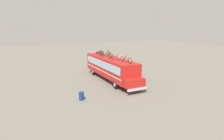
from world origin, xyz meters
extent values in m
plane|color=slate|center=(0.00, 0.00, 0.00)|extent=(120.00, 120.00, 0.00)
cube|color=red|center=(0.00, 0.00, 1.88)|extent=(11.33, 2.52, 2.38)
cube|color=red|center=(6.16, 0.00, 1.16)|extent=(0.98, 2.32, 0.95)
cube|color=#99B7C6|center=(0.00, -1.28, 2.31)|extent=(10.42, 0.04, 0.90)
cube|color=#99B7C6|center=(0.00, 1.28, 2.31)|extent=(10.42, 0.04, 0.90)
cube|color=silver|center=(0.00, -1.28, 1.40)|extent=(10.88, 0.03, 0.12)
cube|color=silver|center=(0.00, 1.28, 1.40)|extent=(10.88, 0.03, 0.12)
cube|color=silver|center=(6.71, 0.00, 0.61)|extent=(0.16, 2.39, 0.24)
cylinder|color=black|center=(3.85, -1.12, 0.48)|extent=(0.97, 0.28, 0.97)
cylinder|color=silver|center=(3.85, -1.12, 0.48)|extent=(0.44, 0.30, 0.44)
cylinder|color=black|center=(3.85, 1.12, 0.48)|extent=(0.97, 0.28, 0.97)
cylinder|color=silver|center=(3.85, 1.12, 0.48)|extent=(0.44, 0.30, 0.44)
cylinder|color=black|center=(-3.51, -1.12, 0.48)|extent=(0.97, 0.28, 0.97)
cylinder|color=silver|center=(-3.51, -1.12, 0.48)|extent=(0.44, 0.30, 0.44)
cylinder|color=black|center=(-3.51, 1.12, 0.48)|extent=(0.97, 0.28, 0.97)
cylinder|color=silver|center=(-3.51, 1.12, 0.48)|extent=(0.44, 0.30, 0.44)
cube|color=maroon|center=(-4.57, 0.08, 3.23)|extent=(0.44, 0.45, 0.33)
cube|color=maroon|center=(-3.65, 0.36, 3.29)|extent=(0.56, 0.44, 0.45)
cube|color=#1E7F66|center=(-2.84, -0.01, 3.27)|extent=(0.60, 0.47, 0.41)
torus|color=black|center=(-2.72, -0.30, 3.40)|extent=(0.67, 0.04, 0.67)
torus|color=black|center=(-1.67, -0.30, 3.40)|extent=(0.67, 0.04, 0.67)
cylinder|color=black|center=(-2.40, -0.30, 3.66)|extent=(0.20, 0.04, 0.48)
cylinder|color=black|center=(-2.09, -0.30, 3.64)|extent=(0.49, 0.04, 0.46)
cylinder|color=black|center=(-2.17, -0.30, 3.88)|extent=(0.63, 0.04, 0.07)
cylinder|color=black|center=(-2.52, -0.30, 3.41)|extent=(0.40, 0.03, 0.05)
cylinder|color=black|center=(-2.60, -0.30, 3.65)|extent=(0.26, 0.03, 0.50)
cylinder|color=black|center=(-1.76, -0.30, 3.63)|extent=(0.22, 0.03, 0.47)
cylinder|color=silver|center=(-1.85, -0.30, 3.91)|extent=(0.03, 0.44, 0.03)
ellipsoid|color=black|center=(-2.49, -0.30, 3.93)|extent=(0.20, 0.08, 0.06)
torus|color=black|center=(-1.16, 0.16, 3.43)|extent=(0.73, 0.04, 0.73)
torus|color=black|center=(-0.07, 0.16, 3.43)|extent=(0.73, 0.04, 0.73)
cylinder|color=black|center=(-0.84, 0.16, 3.71)|extent=(0.21, 0.04, 0.52)
cylinder|color=black|center=(-0.51, 0.16, 3.69)|extent=(0.51, 0.04, 0.50)
cylinder|color=black|center=(-0.60, 0.16, 3.95)|extent=(0.66, 0.04, 0.07)
cylinder|color=black|center=(-0.96, 0.16, 3.44)|extent=(0.42, 0.03, 0.05)
cylinder|color=black|center=(-1.04, 0.16, 3.70)|extent=(0.27, 0.03, 0.54)
cylinder|color=black|center=(-0.17, 0.16, 3.68)|extent=(0.23, 0.03, 0.51)
cylinder|color=silver|center=(-0.27, 0.16, 3.98)|extent=(0.03, 0.44, 0.03)
ellipsoid|color=black|center=(-0.92, 0.16, 4.00)|extent=(0.20, 0.08, 0.06)
torus|color=black|center=(0.62, -0.31, 3.42)|extent=(0.71, 0.04, 0.71)
torus|color=black|center=(1.67, -0.31, 3.42)|extent=(0.71, 0.04, 0.71)
cylinder|color=orange|center=(0.94, -0.31, 3.69)|extent=(0.20, 0.04, 0.51)
cylinder|color=orange|center=(1.25, -0.31, 3.67)|extent=(0.49, 0.04, 0.49)
cylinder|color=orange|center=(1.17, -0.31, 3.92)|extent=(0.63, 0.04, 0.07)
cylinder|color=orange|center=(0.82, -0.31, 3.43)|extent=(0.40, 0.03, 0.05)
cylinder|color=orange|center=(0.74, -0.31, 3.68)|extent=(0.26, 0.03, 0.53)
cylinder|color=orange|center=(1.58, -0.31, 3.66)|extent=(0.22, 0.03, 0.49)
cylinder|color=silver|center=(1.48, -0.31, 3.95)|extent=(0.03, 0.44, 0.03)
ellipsoid|color=black|center=(0.85, -0.31, 3.98)|extent=(0.20, 0.08, 0.06)
torus|color=black|center=(2.15, 0.06, 3.40)|extent=(0.67, 0.04, 0.67)
torus|color=black|center=(3.24, 0.06, 3.40)|extent=(0.67, 0.04, 0.67)
cylinder|color=white|center=(2.48, 0.06, 3.65)|extent=(0.21, 0.04, 0.48)
cylinder|color=white|center=(2.81, 0.06, 3.64)|extent=(0.51, 0.04, 0.46)
cylinder|color=white|center=(2.72, 0.06, 3.87)|extent=(0.66, 0.04, 0.07)
cylinder|color=white|center=(2.36, 0.06, 3.41)|extent=(0.42, 0.03, 0.05)
cylinder|color=white|center=(2.27, 0.06, 3.64)|extent=(0.27, 0.03, 0.50)
cylinder|color=white|center=(3.15, 0.06, 3.63)|extent=(0.23, 0.03, 0.46)
cylinder|color=silver|center=(3.05, 0.06, 3.90)|extent=(0.03, 0.44, 0.03)
ellipsoid|color=black|center=(2.39, 0.06, 3.92)|extent=(0.20, 0.08, 0.06)
torus|color=black|center=(3.92, 0.13, 3.41)|extent=(0.68, 0.04, 0.68)
torus|color=black|center=(4.91, 0.13, 3.41)|extent=(0.68, 0.04, 0.68)
cylinder|color=orange|center=(4.22, 0.13, 3.67)|extent=(0.19, 0.04, 0.49)
cylinder|color=orange|center=(4.51, 0.13, 3.65)|extent=(0.46, 0.04, 0.47)
cylinder|color=orange|center=(4.43, 0.13, 3.89)|extent=(0.59, 0.04, 0.07)
cylinder|color=orange|center=(4.11, 0.13, 3.42)|extent=(0.37, 0.03, 0.05)
cylinder|color=orange|center=(4.03, 0.13, 3.66)|extent=(0.24, 0.03, 0.51)
cylinder|color=orange|center=(4.82, 0.13, 3.64)|extent=(0.21, 0.03, 0.47)
cylinder|color=silver|center=(4.73, 0.13, 3.92)|extent=(0.03, 0.44, 0.03)
ellipsoid|color=black|center=(4.14, 0.13, 3.94)|extent=(0.20, 0.08, 0.06)
cylinder|color=navy|center=(5.53, -5.84, 0.42)|extent=(0.50, 0.50, 0.83)
camera|label=1|loc=(22.75, -11.01, 7.09)|focal=30.26mm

